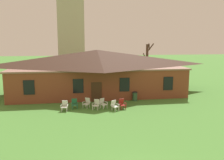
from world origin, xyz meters
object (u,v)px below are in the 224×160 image
object	(u,v)px
lawn_chair_near_door	(74,103)
lawn_chair_middle	(96,104)
lawn_chair_right_end	(103,103)
lawn_chair_under_eave	(122,104)
lawn_chair_by_porch	(65,106)
lawn_chair_left_end	(87,103)
lawn_chair_far_side	(115,105)
trash_bin	(135,96)

from	to	relation	value
lawn_chair_near_door	lawn_chair_middle	size ratio (longest dim) A/B	1.00
lawn_chair_right_end	lawn_chair_under_eave	xyz separation A→B (m)	(1.76, -0.53, 0.00)
lawn_chair_by_porch	lawn_chair_middle	distance (m)	2.94
lawn_chair_by_porch	lawn_chair_near_door	distance (m)	1.11
lawn_chair_left_end	lawn_chair_middle	distance (m)	1.11
lawn_chair_far_side	lawn_chair_under_eave	xyz separation A→B (m)	(0.79, 0.42, 0.00)
lawn_chair_by_porch	lawn_chair_under_eave	size ratio (longest dim) A/B	1.00
lawn_chair_by_porch	lawn_chair_middle	size ratio (longest dim) A/B	1.00
lawn_chair_left_end	lawn_chair_far_side	xyz separation A→B (m)	(2.51, -1.36, 0.00)
lawn_chair_near_door	lawn_chair_middle	world-z (taller)	same
lawn_chair_near_door	trash_bin	world-z (taller)	trash_bin
lawn_chair_middle	trash_bin	distance (m)	5.13
lawn_chair_right_end	trash_bin	world-z (taller)	trash_bin
lawn_chair_middle	lawn_chair_far_side	distance (m)	1.78
lawn_chair_by_porch	trash_bin	world-z (taller)	trash_bin
trash_bin	lawn_chair_left_end	bearing A→B (deg)	-160.49
lawn_chair_under_eave	lawn_chair_right_end	bearing A→B (deg)	163.22
lawn_chair_near_door	lawn_chair_far_side	distance (m)	3.89
lawn_chair_left_end	lawn_chair_middle	size ratio (longest dim) A/B	1.00
lawn_chair_left_end	lawn_chair_right_end	bearing A→B (deg)	-14.98
lawn_chair_near_door	lawn_chair_by_porch	bearing A→B (deg)	-143.90
lawn_chair_middle	lawn_chair_far_side	world-z (taller)	same
lawn_chair_right_end	trash_bin	size ratio (longest dim) A/B	0.98
lawn_chair_middle	lawn_chair_right_end	bearing A→B (deg)	23.83
lawn_chair_middle	lawn_chair_far_side	bearing A→B (deg)	-21.50
lawn_chair_right_end	trash_bin	bearing A→B (deg)	31.35
lawn_chair_by_porch	lawn_chair_under_eave	distance (m)	5.38
lawn_chair_under_eave	trash_bin	xyz separation A→B (m)	(1.99, 2.81, -0.00)
lawn_chair_far_side	trash_bin	world-z (taller)	trash_bin
lawn_chair_middle	trash_bin	size ratio (longest dim) A/B	0.98
lawn_chair_under_eave	lawn_chair_middle	bearing A→B (deg)	174.60
lawn_chair_left_end	lawn_chair_under_eave	size ratio (longest dim) A/B	1.00
lawn_chair_left_end	trash_bin	world-z (taller)	trash_bin
lawn_chair_right_end	trash_bin	xyz separation A→B (m)	(3.75, 2.28, -0.00)
lawn_chair_under_eave	trash_bin	distance (m)	3.45
lawn_chair_left_end	trash_bin	distance (m)	5.61
trash_bin	lawn_chair_far_side	bearing A→B (deg)	-130.61
lawn_chair_by_porch	lawn_chair_under_eave	xyz separation A→B (m)	(5.38, -0.15, 0.00)
lawn_chair_near_door	lawn_chair_far_side	xyz separation A→B (m)	(3.69, -1.22, 0.00)
lawn_chair_near_door	lawn_chair_right_end	bearing A→B (deg)	-5.72
lawn_chair_by_porch	lawn_chair_left_end	distance (m)	2.22
lawn_chair_near_door	lawn_chair_under_eave	world-z (taller)	same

